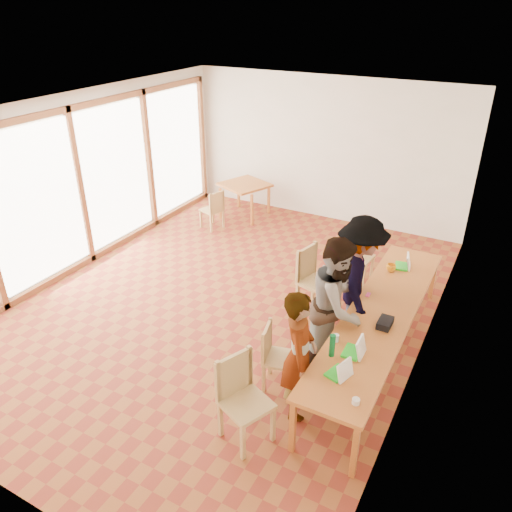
# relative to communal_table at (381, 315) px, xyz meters

# --- Properties ---
(ground) EXTENTS (8.00, 8.00, 0.00)m
(ground) POSITION_rel_communal_table_xyz_m (-2.50, 0.27, -0.70)
(ground) COLOR brown
(ground) RESTS_ON ground
(wall_back) EXTENTS (6.00, 0.10, 3.00)m
(wall_back) POSITION_rel_communal_table_xyz_m (-2.50, 4.27, 0.80)
(wall_back) COLOR silver
(wall_back) RESTS_ON ground
(wall_right) EXTENTS (0.10, 8.00, 3.00)m
(wall_right) POSITION_rel_communal_table_xyz_m (0.50, 0.27, 0.80)
(wall_right) COLOR silver
(wall_right) RESTS_ON ground
(window_wall) EXTENTS (0.10, 8.00, 3.00)m
(window_wall) POSITION_rel_communal_table_xyz_m (-5.46, 0.27, 0.80)
(window_wall) COLOR white
(window_wall) RESTS_ON ground
(ceiling) EXTENTS (6.00, 8.00, 0.04)m
(ceiling) POSITION_rel_communal_table_xyz_m (-2.50, 0.27, 2.32)
(ceiling) COLOR white
(ceiling) RESTS_ON wall_back
(communal_table) EXTENTS (0.80, 4.00, 0.75)m
(communal_table) POSITION_rel_communal_table_xyz_m (0.00, 0.00, 0.00)
(communal_table) COLOR #BB6629
(communal_table) RESTS_ON ground
(side_table) EXTENTS (0.90, 0.90, 0.75)m
(side_table) POSITION_rel_communal_table_xyz_m (-4.00, 3.47, -0.03)
(side_table) COLOR #BB6629
(side_table) RESTS_ON ground
(chair_near) EXTENTS (0.63, 0.63, 0.55)m
(chair_near) POSITION_rel_communal_table_xyz_m (-0.95, -1.97, -0.07)
(chair_near) COLOR tan
(chair_near) RESTS_ON ground
(chair_mid) EXTENTS (0.48, 0.48, 0.46)m
(chair_mid) POSITION_rel_communal_table_xyz_m (-0.99, -1.09, -0.18)
(chair_mid) COLOR tan
(chair_mid) RESTS_ON ground
(chair_far) EXTENTS (0.58, 0.58, 0.55)m
(chair_far) POSITION_rel_communal_table_xyz_m (-1.27, 0.74, -0.07)
(chair_far) COLOR tan
(chair_far) RESTS_ON ground
(chair_empty) EXTENTS (0.47, 0.47, 0.49)m
(chair_empty) POSITION_rel_communal_table_xyz_m (-0.99, 1.92, -0.14)
(chair_empty) COLOR tan
(chair_empty) RESTS_ON ground
(chair_spare) EXTENTS (0.49, 0.49, 0.45)m
(chair_spare) POSITION_rel_communal_table_xyz_m (-4.20, 2.55, -0.19)
(chair_spare) COLOR tan
(chair_spare) RESTS_ON ground
(person_near) EXTENTS (0.57, 0.69, 1.62)m
(person_near) POSITION_rel_communal_table_xyz_m (-0.55, -1.36, 0.11)
(person_near) COLOR gray
(person_near) RESTS_ON ground
(person_mid) EXTENTS (0.71, 0.91, 1.85)m
(person_mid) POSITION_rel_communal_table_xyz_m (-0.46, -0.38, 0.22)
(person_mid) COLOR gray
(person_mid) RESTS_ON ground
(person_far) EXTENTS (1.06, 1.36, 1.85)m
(person_far) POSITION_rel_communal_table_xyz_m (-0.43, 0.36, 0.22)
(person_far) COLOR gray
(person_far) RESTS_ON ground
(laptop_near) EXTENTS (0.28, 0.30, 0.21)m
(laptop_near) POSITION_rel_communal_table_xyz_m (-0.04, -1.40, 0.11)
(laptop_near) COLOR green
(laptop_near) RESTS_ON communal_table
(laptop_mid) EXTENTS (0.24, 0.27, 0.22)m
(laptop_mid) POSITION_rel_communal_table_xyz_m (-0.01, -0.97, 0.11)
(laptop_mid) COLOR green
(laptop_mid) RESTS_ON communal_table
(laptop_far) EXTENTS (0.27, 0.29, 0.22)m
(laptop_far) POSITION_rel_communal_table_xyz_m (-0.03, 1.34, 0.11)
(laptop_far) COLOR green
(laptop_far) RESTS_ON communal_table
(yellow_mug) EXTENTS (0.16, 0.16, 0.11)m
(yellow_mug) POSITION_rel_communal_table_xyz_m (-0.18, 1.13, 0.10)
(yellow_mug) COLOR #FC9D11
(yellow_mug) RESTS_ON communal_table
(green_bottle) EXTENTS (0.07, 0.07, 0.28)m
(green_bottle) POSITION_rel_communal_table_xyz_m (-0.25, -1.13, 0.19)
(green_bottle) COLOR #0F662F
(green_bottle) RESTS_ON communal_table
(clear_glass) EXTENTS (0.07, 0.07, 0.09)m
(clear_glass) POSITION_rel_communal_table_xyz_m (-0.30, -0.85, 0.09)
(clear_glass) COLOR silver
(clear_glass) RESTS_ON communal_table
(condiment_cup) EXTENTS (0.08, 0.08, 0.06)m
(condiment_cup) POSITION_rel_communal_table_xyz_m (0.24, -1.72, 0.08)
(condiment_cup) COLOR white
(condiment_cup) RESTS_ON communal_table
(pink_phone) EXTENTS (0.05, 0.10, 0.01)m
(pink_phone) POSITION_rel_communal_table_xyz_m (-0.27, 0.32, 0.05)
(pink_phone) COLOR #F74198
(pink_phone) RESTS_ON communal_table
(black_pouch) EXTENTS (0.16, 0.26, 0.09)m
(black_pouch) POSITION_rel_communal_table_xyz_m (0.12, -0.28, 0.09)
(black_pouch) COLOR black
(black_pouch) RESTS_ON communal_table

